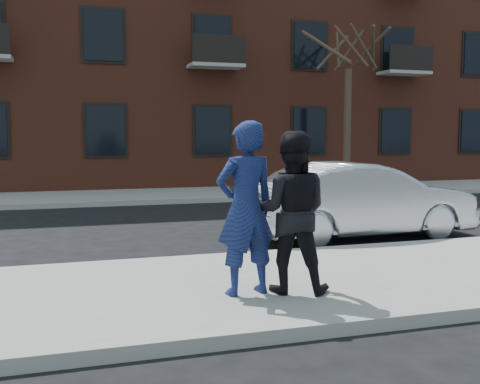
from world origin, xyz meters
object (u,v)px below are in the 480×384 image
object	(u,v)px
street_tree	(349,34)
man_hoodie	(246,208)
man_peacoat	(291,212)
silver_sedan	(360,201)

from	to	relation	value
street_tree	man_hoodie	distance (m)	14.58
man_peacoat	silver_sedan	bearing A→B (deg)	-105.42
street_tree	silver_sedan	xyz separation A→B (m)	(-4.01, -8.19, -4.77)
man_hoodie	man_peacoat	world-z (taller)	man_hoodie
street_tree	man_peacoat	distance (m)	14.36
street_tree	silver_sedan	bearing A→B (deg)	-116.10
street_tree	man_hoodie	size ratio (longest dim) A/B	3.33
man_hoodie	man_peacoat	size ratio (longest dim) A/B	1.06
silver_sedan	man_peacoat	distance (m)	4.64
street_tree	silver_sedan	world-z (taller)	street_tree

